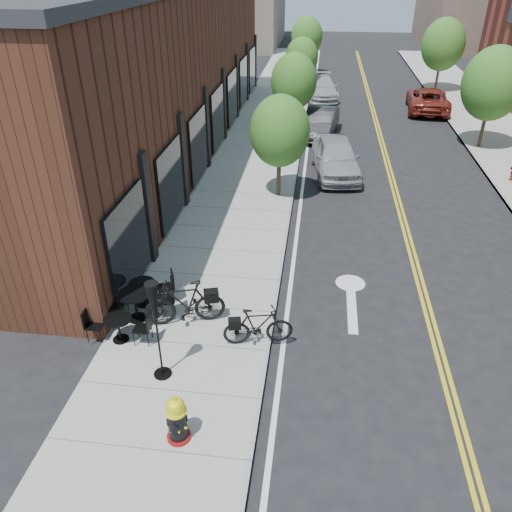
{
  "coord_description": "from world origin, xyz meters",
  "views": [
    {
      "loc": [
        0.82,
        -8.85,
        8.06
      ],
      "look_at": [
        -0.68,
        2.79,
        1.0
      ],
      "focal_mm": 35.0,
      "sensor_mm": 36.0,
      "label": 1
    }
  ],
  "objects_px": {
    "bicycle_left": "(185,303)",
    "bicycle_right": "(258,326)",
    "bistro_set_b": "(143,290)",
    "bistro_set_c": "(135,302)",
    "patio_umbrella": "(155,311)",
    "parked_car_b": "(320,123)",
    "parked_car_far": "(428,99)",
    "parked_car_a": "(336,157)",
    "fire_hydrant": "(177,420)",
    "parked_car_c": "(322,88)",
    "bistro_set_a": "(119,326)"
  },
  "relations": [
    {
      "from": "bicycle_right",
      "to": "parked_car_far",
      "type": "height_order",
      "value": "parked_car_far"
    },
    {
      "from": "bicycle_right",
      "to": "bistro_set_c",
      "type": "relative_size",
      "value": 0.86
    },
    {
      "from": "patio_umbrella",
      "to": "parked_car_c",
      "type": "height_order",
      "value": "patio_umbrella"
    },
    {
      "from": "parked_car_a",
      "to": "bistro_set_c",
      "type": "bearing_deg",
      "value": -122.04
    },
    {
      "from": "bistro_set_c",
      "to": "parked_car_b",
      "type": "distance_m",
      "value": 16.81
    },
    {
      "from": "fire_hydrant",
      "to": "parked_car_far",
      "type": "height_order",
      "value": "parked_car_far"
    },
    {
      "from": "bicycle_left",
      "to": "parked_car_far",
      "type": "relative_size",
      "value": 0.4
    },
    {
      "from": "bistro_set_c",
      "to": "parked_car_a",
      "type": "height_order",
      "value": "parked_car_a"
    },
    {
      "from": "bistro_set_b",
      "to": "parked_car_c",
      "type": "relative_size",
      "value": 0.36
    },
    {
      "from": "bistro_set_b",
      "to": "parked_car_a",
      "type": "distance_m",
      "value": 11.5
    },
    {
      "from": "bicycle_right",
      "to": "parked_car_far",
      "type": "relative_size",
      "value": 0.33
    },
    {
      "from": "parked_car_far",
      "to": "parked_car_b",
      "type": "bearing_deg",
      "value": 47.08
    },
    {
      "from": "bistro_set_b",
      "to": "parked_car_far",
      "type": "xyz_separation_m",
      "value": [
        10.67,
        21.33,
        0.13
      ]
    },
    {
      "from": "fire_hydrant",
      "to": "bistro_set_b",
      "type": "relative_size",
      "value": 0.64
    },
    {
      "from": "bistro_set_b",
      "to": "bistro_set_c",
      "type": "height_order",
      "value": "bistro_set_c"
    },
    {
      "from": "patio_umbrella",
      "to": "parked_car_far",
      "type": "xyz_separation_m",
      "value": [
        9.44,
        23.81,
        -1.17
      ]
    },
    {
      "from": "fire_hydrant",
      "to": "bistro_set_c",
      "type": "relative_size",
      "value": 0.55
    },
    {
      "from": "parked_car_b",
      "to": "bicycle_left",
      "type": "bearing_deg",
      "value": -92.66
    },
    {
      "from": "fire_hydrant",
      "to": "parked_car_c",
      "type": "xyz_separation_m",
      "value": [
        2.27,
        27.87,
        0.04
      ]
    },
    {
      "from": "parked_car_a",
      "to": "parked_car_c",
      "type": "distance_m",
      "value": 13.5
    },
    {
      "from": "bistro_set_c",
      "to": "parked_car_far",
      "type": "distance_m",
      "value": 24.4
    },
    {
      "from": "parked_car_b",
      "to": "parked_car_a",
      "type": "bearing_deg",
      "value": -74.02
    },
    {
      "from": "fire_hydrant",
      "to": "bistro_set_a",
      "type": "height_order",
      "value": "fire_hydrant"
    },
    {
      "from": "bicycle_right",
      "to": "parked_car_b",
      "type": "height_order",
      "value": "parked_car_b"
    },
    {
      "from": "fire_hydrant",
      "to": "parked_car_c",
      "type": "bearing_deg",
      "value": 61.55
    },
    {
      "from": "bicycle_left",
      "to": "bistro_set_a",
      "type": "relative_size",
      "value": 1.3
    },
    {
      "from": "bistro_set_c",
      "to": "parked_car_a",
      "type": "distance_m",
      "value": 12.06
    },
    {
      "from": "bistro_set_b",
      "to": "bistro_set_c",
      "type": "distance_m",
      "value": 0.64
    },
    {
      "from": "parked_car_b",
      "to": "bistro_set_b",
      "type": "bearing_deg",
      "value": -97.57
    },
    {
      "from": "bicycle_right",
      "to": "bistro_set_a",
      "type": "bearing_deg",
      "value": 82.87
    },
    {
      "from": "bistro_set_a",
      "to": "parked_car_b",
      "type": "xyz_separation_m",
      "value": [
        4.45,
        17.09,
        0.15
      ]
    },
    {
      "from": "bicycle_right",
      "to": "bistro_set_b",
      "type": "relative_size",
      "value": 1.01
    },
    {
      "from": "bicycle_right",
      "to": "patio_umbrella",
      "type": "distance_m",
      "value": 2.68
    },
    {
      "from": "bicycle_right",
      "to": "parked_car_far",
      "type": "xyz_separation_m",
      "value": [
        7.48,
        22.48,
        0.08
      ]
    },
    {
      "from": "bistro_set_c",
      "to": "parked_car_b",
      "type": "relative_size",
      "value": 0.46
    },
    {
      "from": "fire_hydrant",
      "to": "bistro_set_c",
      "type": "distance_m",
      "value": 3.98
    },
    {
      "from": "fire_hydrant",
      "to": "bistro_set_c",
      "type": "height_order",
      "value": "fire_hydrant"
    },
    {
      "from": "bistro_set_c",
      "to": "parked_car_far",
      "type": "height_order",
      "value": "parked_car_far"
    },
    {
      "from": "patio_umbrella",
      "to": "parked_car_b",
      "type": "bearing_deg",
      "value": 80.23
    },
    {
      "from": "bicycle_left",
      "to": "fire_hydrant",
      "type": "bearing_deg",
      "value": -4.37
    },
    {
      "from": "patio_umbrella",
      "to": "parked_car_b",
      "type": "height_order",
      "value": "patio_umbrella"
    },
    {
      "from": "bicycle_right",
      "to": "patio_umbrella",
      "type": "relative_size",
      "value": 0.68
    },
    {
      "from": "bicycle_left",
      "to": "bicycle_right",
      "type": "xyz_separation_m",
      "value": [
        1.9,
        -0.54,
        -0.1
      ]
    },
    {
      "from": "bistro_set_b",
      "to": "parked_car_far",
      "type": "bearing_deg",
      "value": 39.36
    },
    {
      "from": "bicycle_right",
      "to": "parked_car_c",
      "type": "relative_size",
      "value": 0.36
    },
    {
      "from": "bistro_set_b",
      "to": "bistro_set_c",
      "type": "xyz_separation_m",
      "value": [
        0.03,
        -0.63,
        0.07
      ]
    },
    {
      "from": "bicycle_left",
      "to": "bistro_set_c",
      "type": "distance_m",
      "value": 1.27
    },
    {
      "from": "bicycle_left",
      "to": "bistro_set_c",
      "type": "bearing_deg",
      "value": -105.4
    },
    {
      "from": "bicycle_right",
      "to": "bicycle_left",
      "type": "bearing_deg",
      "value": 61.48
    },
    {
      "from": "bicycle_left",
      "to": "patio_umbrella",
      "type": "xyz_separation_m",
      "value": [
        -0.06,
        -1.86,
        1.14
      ]
    }
  ]
}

